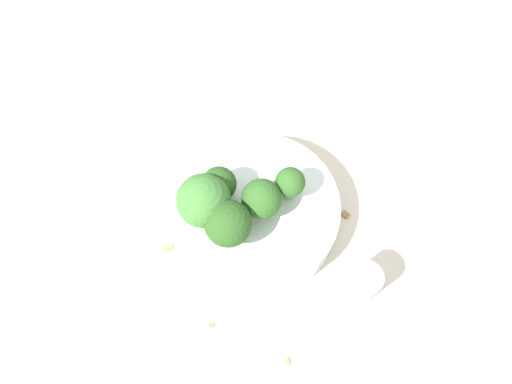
% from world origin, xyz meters
% --- Properties ---
extents(ground_plane, '(3.00, 3.00, 0.00)m').
position_xyz_m(ground_plane, '(0.00, 0.00, 0.00)').
color(ground_plane, beige).
extents(bowl, '(0.19, 0.19, 0.05)m').
position_xyz_m(bowl, '(0.00, 0.00, 0.02)').
color(bowl, silver).
rests_on(bowl, ground_plane).
extents(broccoli_floret_0, '(0.06, 0.06, 0.07)m').
position_xyz_m(broccoli_floret_0, '(0.03, 0.05, 0.09)').
color(broccoli_floret_0, '#7A9E5B').
rests_on(broccoli_floret_0, bowl).
extents(broccoli_floret_1, '(0.04, 0.04, 0.05)m').
position_xyz_m(broccoli_floret_1, '(0.04, 0.02, 0.07)').
color(broccoli_floret_1, '#7A9E5B').
rests_on(broccoli_floret_1, bowl).
extents(broccoli_floret_2, '(0.04, 0.04, 0.05)m').
position_xyz_m(broccoli_floret_2, '(-0.01, -0.00, 0.08)').
color(broccoli_floret_2, '#84AD66').
rests_on(broccoli_floret_2, bowl).
extents(broccoli_floret_3, '(0.03, 0.03, 0.05)m').
position_xyz_m(broccoli_floret_3, '(-0.02, -0.04, 0.08)').
color(broccoli_floret_3, '#7A9E5B').
rests_on(broccoli_floret_3, bowl).
extents(broccoli_floret_4, '(0.05, 0.05, 0.06)m').
position_xyz_m(broccoli_floret_4, '(-0.01, 0.05, 0.08)').
color(broccoli_floret_4, '#7A9E5B').
rests_on(broccoli_floret_4, bowl).
extents(pepper_shaker, '(0.04, 0.04, 0.06)m').
position_xyz_m(pepper_shaker, '(-0.14, -0.02, 0.03)').
color(pepper_shaker, '#B2B7BC').
rests_on(pepper_shaker, ground_plane).
extents(almond_crumb_0, '(0.01, 0.01, 0.01)m').
position_xyz_m(almond_crumb_0, '(-0.06, 0.12, 0.00)').
color(almond_crumb_0, olive).
rests_on(almond_crumb_0, ground_plane).
extents(almond_crumb_1, '(0.01, 0.01, 0.01)m').
position_xyz_m(almond_crumb_1, '(-0.07, -0.08, 0.00)').
color(almond_crumb_1, olive).
rests_on(almond_crumb_1, ground_plane).
extents(almond_crumb_2, '(0.01, 0.01, 0.01)m').
position_xyz_m(almond_crumb_2, '(0.04, 0.10, 0.00)').
color(almond_crumb_2, '#AD7F4C').
rests_on(almond_crumb_2, ground_plane).
extents(almond_crumb_3, '(0.01, 0.01, 0.01)m').
position_xyz_m(almond_crumb_3, '(-0.14, 0.09, 0.00)').
color(almond_crumb_3, '#AD7F4C').
rests_on(almond_crumb_3, ground_plane).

